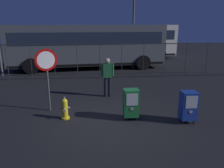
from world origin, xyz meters
TOP-DOWN VIEW (x-y plane):
  - ground_plane at (0.00, 0.00)m, footprint 60.00×60.00m
  - fire_hydrant at (-1.33, 0.28)m, footprint 0.33×0.32m
  - newspaper_box_primary at (2.57, -0.34)m, footprint 0.48×0.42m
  - newspaper_box_secondary at (0.82, 0.05)m, footprint 0.48×0.42m
  - stop_sign at (-1.97, 1.03)m, footprint 0.71×0.31m
  - pedestrian at (0.22, 2.46)m, footprint 0.55×0.22m
  - fence_barrier at (-0.00, 5.94)m, footprint 18.03×0.04m
  - bus_near at (-0.72, 8.94)m, footprint 10.69×3.56m
  - bus_far at (1.74, 12.97)m, footprint 10.75×4.00m
  - street_light_near_left at (2.40, 8.59)m, footprint 0.32×0.32m

SIDE VIEW (x-z plane):
  - ground_plane at x=0.00m, z-range 0.00..0.00m
  - fire_hydrant at x=-1.33m, z-range -0.02..0.72m
  - newspaper_box_primary at x=2.57m, z-range 0.06..1.08m
  - newspaper_box_secondary at x=0.82m, z-range 0.06..1.08m
  - pedestrian at x=0.22m, z-range 0.11..1.78m
  - fence_barrier at x=0.00m, z-range 0.02..2.02m
  - stop_sign at x=-1.97m, z-range 0.49..2.72m
  - bus_near at x=-0.72m, z-range 0.21..3.21m
  - bus_far at x=1.74m, z-range 0.21..3.21m
  - street_light_near_left at x=2.40m, z-range 0.57..8.33m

